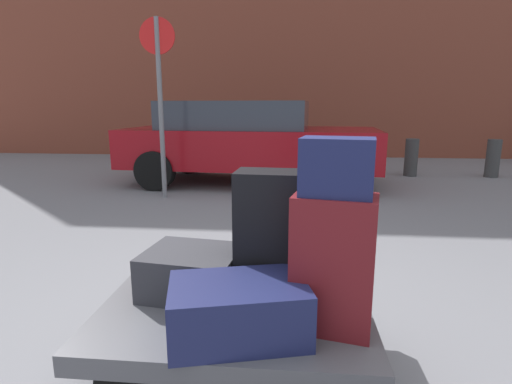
{
  "coord_description": "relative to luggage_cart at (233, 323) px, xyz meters",
  "views": [
    {
      "loc": [
        0.28,
        -1.8,
        1.34
      ],
      "look_at": [
        0.0,
        1.2,
        0.69
      ],
      "focal_mm": 28.04,
      "sensor_mm": 36.0,
      "label": 1
    }
  ],
  "objects": [
    {
      "name": "suitcase_charcoal_rear_right",
      "position": [
        -0.25,
        0.18,
        0.19
      ],
      "size": [
        0.55,
        0.47,
        0.24
      ],
      "primitive_type": "cube",
      "rotation": [
        0.0,
        0.0,
        -0.13
      ],
      "color": "#2D2D33",
      "rests_on": "luggage_cart"
    },
    {
      "name": "parked_car",
      "position": [
        -0.53,
        5.13,
        0.49
      ],
      "size": [
        4.42,
        2.16,
        1.42
      ],
      "color": "maroon",
      "rests_on": "ground_plane"
    },
    {
      "name": "no_parking_sign",
      "position": [
        -1.63,
        3.89,
        1.29
      ],
      "size": [
        0.5,
        0.07,
        2.54
      ],
      "color": "slate",
      "rests_on": "ground_plane"
    },
    {
      "name": "suitcase_black_front_right",
      "position": [
        0.19,
        0.15,
        0.41
      ],
      "size": [
        0.4,
        0.25,
        0.69
      ],
      "primitive_type": "cube",
      "rotation": [
        0.0,
        0.0,
        -0.06
      ],
      "color": "black",
      "rests_on": "luggage_cart"
    },
    {
      "name": "suitcase_maroon_front_left",
      "position": [
        0.47,
        -0.1,
        0.38
      ],
      "size": [
        0.4,
        0.3,
        0.62
      ],
      "primitive_type": "cube",
      "rotation": [
        0.0,
        0.0,
        -0.21
      ],
      "color": "maroon",
      "rests_on": "luggage_cart"
    },
    {
      "name": "bollard_kerb_mid",
      "position": [
        4.07,
        6.17,
        0.09
      ],
      "size": [
        0.25,
        0.25,
        0.72
      ],
      "primitive_type": "cylinder",
      "color": "#383838",
      "rests_on": "ground_plane"
    },
    {
      "name": "bollard_kerb_near",
      "position": [
        2.56,
        6.17,
        0.09
      ],
      "size": [
        0.25,
        0.25,
        0.72
      ],
      "primitive_type": "cylinder",
      "color": "#383838",
      "rests_on": "ground_plane"
    },
    {
      "name": "ground_plane",
      "position": [
        0.0,
        0.0,
        -0.27
      ],
      "size": [
        60.0,
        60.0,
        0.0
      ],
      "primitive_type": "plane",
      "color": "slate"
    },
    {
      "name": "luggage_cart",
      "position": [
        0.0,
        0.0,
        0.0
      ],
      "size": [
        1.37,
        0.87,
        0.34
      ],
      "color": "#4C4C51",
      "rests_on": "ground_plane"
    },
    {
      "name": "suitcase_navy_rear_left",
      "position": [
        0.06,
        -0.21,
        0.19
      ],
      "size": [
        0.67,
        0.51,
        0.25
      ],
      "primitive_type": "cube",
      "rotation": [
        0.0,
        0.0,
        0.24
      ],
      "color": "#191E47",
      "rests_on": "luggage_cart"
    },
    {
      "name": "duffel_bag_navy_topmost_pile",
      "position": [
        0.47,
        -0.1,
        0.82
      ],
      "size": [
        0.34,
        0.25,
        0.25
      ],
      "primitive_type": "cube",
      "rotation": [
        0.0,
        0.0,
        -0.18
      ],
      "color": "#191E47",
      "rests_on": "suitcase_maroon_front_left"
    }
  ]
}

